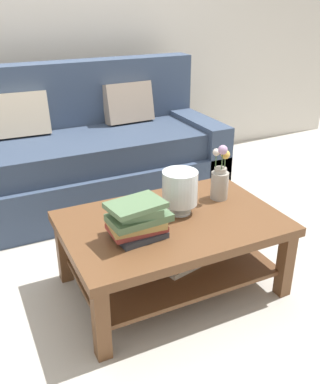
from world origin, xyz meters
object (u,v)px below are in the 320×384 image
Objects in this scene: book_stack_main at (137,219)px; glass_hurricane_vase at (180,189)px; coffee_table at (172,238)px; couch at (89,156)px; flower_pitcher at (220,179)px.

glass_hurricane_vase reaches higher than book_stack_main.
book_stack_main is (-0.24, -0.08, 0.21)m from coffee_table.
glass_hurricane_vase is (0.31, 0.14, 0.05)m from book_stack_main.
couch reaches higher than book_stack_main.
couch is 6.02× the size of flower_pitcher.
couch reaches higher than flower_pitcher.
book_stack_main is 0.64m from flower_pitcher.
book_stack_main reaches higher than coffee_table.
book_stack_main is 0.34m from glass_hurricane_vase.
coffee_table is 3.46× the size of flower_pitcher.
couch is 1.34m from coffee_table.
glass_hurricane_vase is 0.72× the size of flower_pitcher.
flower_pitcher reaches higher than coffee_table.
glass_hurricane_vase is (0.07, 0.06, 0.26)m from coffee_table.
couch is at bearing 82.58° from book_stack_main.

